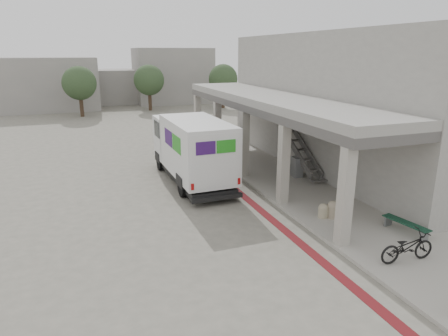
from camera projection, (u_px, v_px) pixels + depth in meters
name	position (u px, v px, depth m)	size (l,w,h in m)	color
ground	(240.00, 216.00, 15.36)	(120.00, 120.00, 0.00)	#615E53
bike_lane_stripe	(243.00, 196.00, 17.50)	(0.35, 40.00, 0.01)	#581115
sidewalk	(328.00, 201.00, 16.68)	(4.40, 28.00, 0.12)	#9C978C
transit_building	(328.00, 105.00, 20.74)	(7.60, 17.00, 7.00)	gray
distant_backdrop	(98.00, 82.00, 45.96)	(28.00, 10.00, 6.50)	gray
tree_left	(79.00, 83.00, 38.01)	(3.20, 3.20, 4.80)	#38281C
tree_mid	(149.00, 80.00, 42.15)	(3.20, 3.20, 4.80)	#38281C
tree_right	(223.00, 79.00, 43.91)	(3.20, 3.20, 4.80)	#38281C
fedex_truck	(191.00, 148.00, 19.04)	(2.42, 7.34, 3.11)	black
bench	(406.00, 225.00, 13.55)	(0.64, 1.73, 0.40)	slate
bollard_near	(323.00, 211.00, 14.84)	(0.37, 0.37, 0.55)	gray
bollard_far	(333.00, 209.00, 14.82)	(0.44, 0.44, 0.66)	gray
utility_cabinet	(297.00, 167.00, 19.70)	(0.44, 0.59, 0.98)	gray
bicycle_black	(407.00, 247.00, 11.67)	(0.62, 1.77, 0.93)	black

